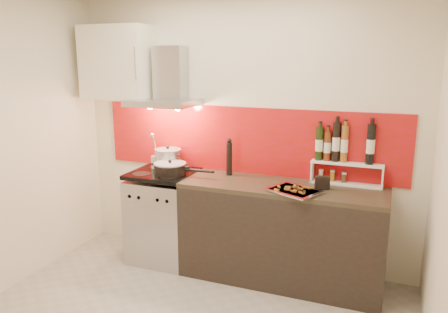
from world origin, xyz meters
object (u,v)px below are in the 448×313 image
at_px(range_stove, 164,217).
at_px(stock_pot, 168,158).
at_px(counter, 281,233).
at_px(pepper_mill, 229,157).
at_px(saute_pan, 171,168).
at_px(baking_tray, 294,191).

relative_size(range_stove, stock_pot, 3.40).
distance_m(counter, pepper_mill, 0.85).
distance_m(range_stove, saute_pan, 0.54).
height_order(counter, baking_tray, baking_tray).
height_order(range_stove, pepper_mill, pepper_mill).
height_order(range_stove, saute_pan, saute_pan).
relative_size(counter, pepper_mill, 5.04).
height_order(stock_pot, pepper_mill, pepper_mill).
height_order(range_stove, stock_pot, stock_pot).
height_order(counter, stock_pot, stock_pot).
distance_m(saute_pan, baking_tray, 1.23).
bearing_deg(saute_pan, baking_tray, -5.36).
distance_m(counter, baking_tray, 0.52).
xyz_separation_m(counter, pepper_mill, (-0.56, 0.15, 0.62)).
xyz_separation_m(stock_pot, baking_tray, (1.36, -0.31, -0.09)).
bearing_deg(stock_pot, baking_tray, -13.04).
height_order(stock_pot, baking_tray, stock_pot).
height_order(saute_pan, baking_tray, saute_pan).
xyz_separation_m(saute_pan, pepper_mill, (0.52, 0.20, 0.11)).
distance_m(range_stove, pepper_mill, 0.91).
xyz_separation_m(counter, baking_tray, (0.14, -0.17, 0.47)).
bearing_deg(saute_pan, counter, 2.98).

